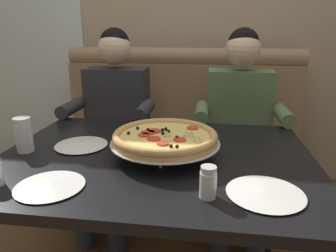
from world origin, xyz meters
TOP-DOWN VIEW (x-y plane):
  - back_wall_with_window at (0.00, 1.53)m, footprint 6.00×0.12m
  - window_panel at (-1.44, 1.45)m, footprint 1.10×0.02m
  - booth_bench at (0.00, 0.95)m, footprint 1.78×0.78m
  - dining_table at (0.00, 0.00)m, footprint 1.30×0.97m
  - diner_left at (-0.40, 0.69)m, footprint 0.54×0.64m
  - diner_right at (0.40, 0.69)m, footprint 0.54×0.64m
  - pizza at (0.04, -0.01)m, footprint 0.45×0.45m
  - shaker_oregano at (0.22, -0.32)m, footprint 0.05×0.05m
  - plate_near_left at (-0.35, 0.05)m, footprint 0.23×0.23m
  - plate_near_right at (0.40, -0.28)m, footprint 0.25×0.25m
  - plate_far_side at (-0.30, -0.33)m, footprint 0.23×0.23m
  - drinking_glass at (-0.56, -0.04)m, footprint 0.07×0.07m
  - patio_chair at (-1.41, 2.29)m, footprint 0.42×0.42m

SIDE VIEW (x-z plane):
  - booth_bench at x=0.00m, z-range -0.17..0.96m
  - patio_chair at x=-1.41m, z-range 0.09..0.95m
  - dining_table at x=0.00m, z-range 0.30..1.06m
  - diner_left at x=-0.40m, z-range 0.07..1.35m
  - diner_right at x=0.40m, z-range 0.07..1.35m
  - plate_near_left at x=-0.35m, z-range 0.76..0.78m
  - plate_near_right at x=0.40m, z-range 0.76..0.78m
  - plate_far_side at x=-0.30m, z-range 0.76..0.78m
  - shaker_oregano at x=0.22m, z-range 0.75..0.86m
  - drinking_glass at x=-0.56m, z-range 0.75..0.90m
  - pizza at x=0.04m, z-range 0.78..0.90m
  - back_wall_with_window at x=0.00m, z-range 0.00..2.80m
  - window_panel at x=-1.44m, z-range 0.00..2.80m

